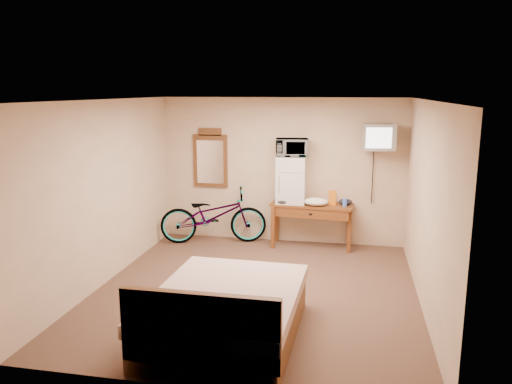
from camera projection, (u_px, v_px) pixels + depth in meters
room at (256, 199)px, 6.41m from camera, size 4.60×4.64×2.50m
desk at (312, 211)px, 8.35m from camera, size 1.41×0.66×0.75m
mini_fridge at (291, 179)px, 8.38m from camera, size 0.49×0.48×0.79m
microwave at (292, 147)px, 8.27m from camera, size 0.58×0.43×0.29m
snack_bag at (333, 198)px, 8.25m from camera, size 0.13×0.08×0.24m
blue_cup at (345, 202)px, 8.16m from camera, size 0.07×0.07×0.13m
cloth_cream at (316, 202)px, 8.22m from camera, size 0.41×0.31×0.13m
cloth_dark_a at (282, 201)px, 8.32m from camera, size 0.25×0.19×0.09m
cloth_dark_b at (345, 202)px, 8.26m from camera, size 0.22×0.18×0.10m
crt_television at (378, 137)px, 7.92m from camera, size 0.54×0.61×0.42m
wall_mirror at (210, 159)px, 8.80m from camera, size 0.61×0.04×1.04m
bicycle at (213, 216)px, 8.65m from camera, size 1.94×1.11×0.96m
bed at (225, 314)px, 5.29m from camera, size 1.55×2.02×0.90m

